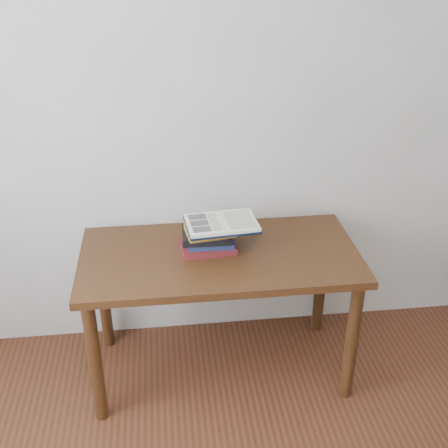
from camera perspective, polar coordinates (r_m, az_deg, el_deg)
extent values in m
cube|color=silver|center=(2.70, -2.49, 12.24)|extent=(3.50, 0.04, 2.60)
cube|color=#3F1C0F|center=(2.61, -0.44, -3.32)|extent=(1.29, 0.65, 0.04)
cylinder|color=#3F1C0F|center=(2.62, -12.96, -13.53)|extent=(0.06, 0.06, 0.65)
cylinder|color=#3F1C0F|center=(2.72, 12.83, -11.58)|extent=(0.06, 0.06, 0.65)
cylinder|color=#3F1C0F|center=(3.03, -12.15, -6.96)|extent=(0.06, 0.06, 0.65)
cylinder|color=#3F1C0F|center=(3.12, 9.82, -5.54)|extent=(0.06, 0.06, 0.65)
cube|color=maroon|center=(2.62, -1.66, -2.25)|extent=(0.26, 0.19, 0.04)
cube|color=#171846|center=(2.61, -1.37, -1.69)|extent=(0.22, 0.16, 0.03)
cube|color=black|center=(2.60, -1.81, -1.07)|extent=(0.22, 0.18, 0.04)
cube|color=#B88F29|center=(2.56, -1.45, -0.66)|extent=(0.23, 0.17, 0.03)
cube|color=black|center=(2.57, -0.23, -0.09)|extent=(0.34, 0.25, 0.01)
cube|color=silver|center=(2.55, -2.02, -0.04)|extent=(0.17, 0.23, 0.01)
cube|color=silver|center=(2.58, 1.53, 0.32)|extent=(0.17, 0.23, 0.01)
cylinder|color=silver|center=(2.56, -0.23, 0.11)|extent=(0.03, 0.21, 0.01)
cube|color=black|center=(2.60, -2.74, 0.73)|extent=(0.08, 0.06, 0.00)
cube|color=black|center=(2.54, -2.51, 0.11)|extent=(0.08, 0.06, 0.00)
cube|color=black|center=(2.49, -2.27, -0.54)|extent=(0.08, 0.06, 0.00)
cube|color=beige|center=(2.55, -0.99, 0.23)|extent=(0.06, 0.18, 0.00)
cube|color=beige|center=(2.58, 1.60, 0.49)|extent=(0.14, 0.19, 0.00)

